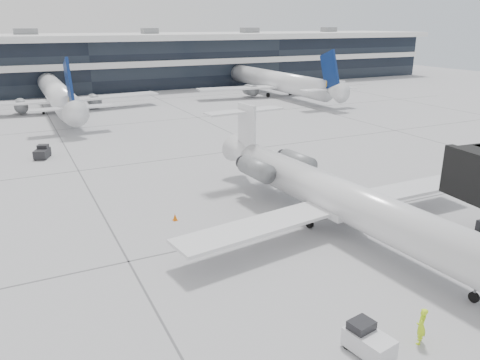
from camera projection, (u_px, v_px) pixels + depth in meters
ground at (275, 230)px, 31.86m from camera, size 220.00×220.00×0.00m
terminal at (82, 65)px, 99.98m from camera, size 170.00×22.00×10.00m
bg_jet_center at (59, 111)px, 75.26m from camera, size 32.00×40.00×9.60m
bg_jet_right at (274, 95)px, 92.04m from camera, size 32.00×40.00×9.60m
regional_jet at (339, 197)px, 31.31m from camera, size 23.82×29.77×6.87m
ramp_worker at (421, 326)px, 20.37m from camera, size 0.75×0.70×1.73m
baggage_tug at (368, 341)px, 19.86m from camera, size 1.54×2.24×1.32m
traffic_cone at (175, 217)px, 33.38m from camera, size 0.42×0.42×0.51m
far_tug at (42, 152)px, 48.80m from camera, size 1.92×2.38×1.32m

